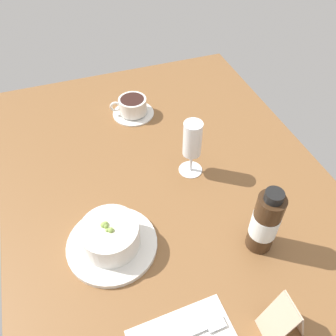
% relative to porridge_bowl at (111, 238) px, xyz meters
% --- Properties ---
extents(ground_plane, '(1.10, 0.84, 0.03)m').
position_rel_porridge_bowl_xyz_m(ground_plane, '(-0.17, 0.18, -0.05)').
color(ground_plane, brown).
extents(porridge_bowl, '(0.20, 0.20, 0.08)m').
position_rel_porridge_bowl_xyz_m(porridge_bowl, '(0.00, 0.00, 0.00)').
color(porridge_bowl, silver).
rests_on(porridge_bowl, ground_plane).
extents(coffee_cup, '(0.13, 0.14, 0.06)m').
position_rel_porridge_bowl_xyz_m(coffee_cup, '(-0.45, 0.17, -0.01)').
color(coffee_cup, silver).
rests_on(coffee_cup, ground_plane).
extents(wine_glass, '(0.06, 0.06, 0.16)m').
position_rel_porridge_bowl_xyz_m(wine_glass, '(-0.16, 0.25, 0.07)').
color(wine_glass, white).
rests_on(wine_glass, ground_plane).
extents(sauce_bottle_brown, '(0.06, 0.06, 0.18)m').
position_rel_porridge_bowl_xyz_m(sauce_bottle_brown, '(0.10, 0.31, 0.05)').
color(sauce_bottle_brown, '#382314').
rests_on(sauce_bottle_brown, ground_plane).
extents(menu_card, '(0.05, 0.07, 0.11)m').
position_rel_porridge_bowl_xyz_m(menu_card, '(0.28, 0.26, 0.02)').
color(menu_card, tan).
rests_on(menu_card, ground_plane).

